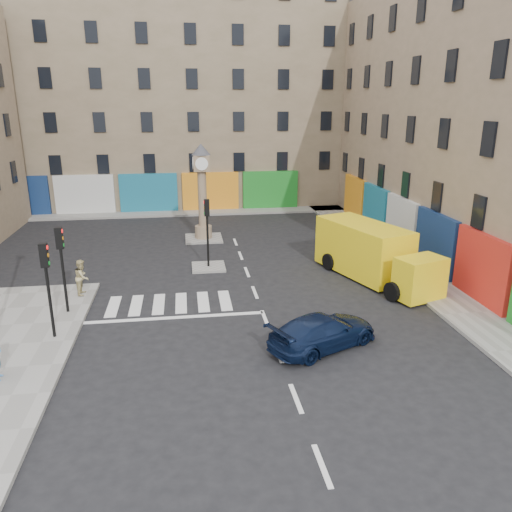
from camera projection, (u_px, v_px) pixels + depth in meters
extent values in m
plane|color=black|center=(269.00, 329.00, 20.10)|extent=(120.00, 120.00, 0.00)
cube|color=gray|center=(381.00, 249.00, 30.71)|extent=(2.60, 30.00, 0.15)
cube|color=gray|center=(175.00, 213.00, 40.50)|extent=(32.00, 2.40, 0.15)
cube|color=gray|center=(209.00, 267.00, 27.37)|extent=(1.80, 1.80, 0.12)
cube|color=gray|center=(204.00, 238.00, 33.03)|extent=(2.40, 2.40, 0.12)
cube|color=#927960|center=(493.00, 115.00, 29.22)|extent=(10.00, 30.00, 16.00)
cube|color=#89755B|center=(171.00, 104.00, 43.47)|extent=(32.00, 10.00, 17.00)
cylinder|color=black|center=(50.00, 302.00, 18.69)|extent=(0.12, 0.12, 2.80)
cube|color=black|center=(44.00, 255.00, 18.14)|extent=(0.28, 0.22, 0.90)
cylinder|color=black|center=(64.00, 281.00, 20.96)|extent=(0.12, 0.12, 2.80)
cube|color=black|center=(59.00, 238.00, 20.41)|extent=(0.28, 0.22, 0.90)
cylinder|color=black|center=(208.00, 241.00, 26.93)|extent=(0.12, 0.12, 2.80)
cube|color=black|center=(207.00, 208.00, 26.38)|extent=(0.28, 0.22, 0.90)
cylinder|color=#927960|center=(204.00, 232.00, 32.90)|extent=(1.10, 1.10, 0.80)
cylinder|color=#927960|center=(202.00, 199.00, 32.24)|extent=(0.56, 0.56, 3.60)
cube|color=#927960|center=(201.00, 163.00, 31.56)|extent=(1.00, 1.00, 1.00)
cylinder|color=white|center=(202.00, 164.00, 31.07)|extent=(0.80, 0.06, 0.80)
cone|color=#333338|center=(201.00, 149.00, 31.30)|extent=(1.20, 1.20, 0.70)
imported|color=black|center=(323.00, 331.00, 18.41)|extent=(4.73, 3.55, 1.28)
cube|color=yellow|center=(363.00, 248.00, 26.02)|extent=(3.91, 5.90, 2.61)
cube|color=yellow|center=(420.00, 278.00, 22.64)|extent=(2.48, 1.99, 1.93)
cube|color=black|center=(422.00, 269.00, 22.46)|extent=(2.16, 1.59, 0.80)
cylinder|color=black|center=(392.00, 292.00, 22.72)|extent=(0.56, 0.95, 0.91)
cylinder|color=black|center=(429.00, 284.00, 23.71)|extent=(0.56, 0.95, 0.91)
cylinder|color=black|center=(329.00, 262.00, 26.97)|extent=(0.56, 0.95, 0.91)
cylinder|color=black|center=(362.00, 256.00, 27.96)|extent=(0.56, 0.95, 0.91)
imported|color=tan|center=(82.00, 277.00, 23.08)|extent=(0.68, 0.84, 1.66)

